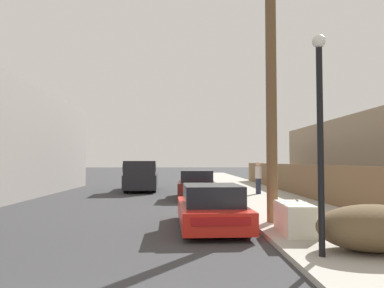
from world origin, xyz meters
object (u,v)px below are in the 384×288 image
at_px(car_parked_mid, 196,185).
at_px(utility_pole, 271,66).
at_px(brush_pile, 374,228).
at_px(discarded_fridge, 295,218).
at_px(street_lamp, 320,125).
at_px(pedestrian, 258,177).
at_px(pickup_truck, 141,176).
at_px(parked_sports_car_red, 211,208).

distance_m(car_parked_mid, utility_pole, 9.35).
bearing_deg(brush_pile, discarded_fridge, 117.42).
xyz_separation_m(utility_pole, street_lamp, (-0.01, -3.94, -2.14)).
distance_m(discarded_fridge, car_parked_mid, 10.03).
height_order(street_lamp, pedestrian, street_lamp).
distance_m(pickup_truck, brush_pile, 17.55).
bearing_deg(pickup_truck, car_parked_mid, 122.93).
distance_m(pickup_truck, pedestrian, 7.54).
bearing_deg(utility_pole, parked_sports_car_red, -170.30).
xyz_separation_m(parked_sports_car_red, brush_pile, (3.00, -3.24, 0.01)).
relative_size(pickup_truck, pedestrian, 3.20).
distance_m(car_parked_mid, pedestrian, 3.65).
distance_m(parked_sports_car_red, pickup_truck, 13.52).
bearing_deg(brush_pile, car_parked_mid, 104.83).
bearing_deg(parked_sports_car_red, brush_pile, -49.44).
bearing_deg(pickup_truck, pedestrian, 150.51).
xyz_separation_m(parked_sports_car_red, pickup_truck, (-3.44, 13.08, 0.38)).
xyz_separation_m(car_parked_mid, utility_pole, (1.93, -8.19, 4.07)).
xyz_separation_m(parked_sports_car_red, pedestrian, (3.32, 9.72, 0.45)).
height_order(parked_sports_car_red, brush_pile, parked_sports_car_red).
bearing_deg(street_lamp, pedestrian, 83.58).
relative_size(parked_sports_car_red, pickup_truck, 0.77).
bearing_deg(car_parked_mid, discarded_fridge, -76.93).
height_order(discarded_fridge, street_lamp, street_lamp).
relative_size(car_parked_mid, pedestrian, 2.55).
distance_m(discarded_fridge, pedestrian, 11.12).
bearing_deg(parked_sports_car_red, utility_pole, 7.48).
xyz_separation_m(pickup_truck, pedestrian, (6.75, -3.35, 0.07)).
height_order(discarded_fridge, pickup_truck, pickup_truck).
relative_size(discarded_fridge, brush_pile, 0.77).
bearing_deg(car_parked_mid, pedestrian, 20.64).
bearing_deg(pedestrian, discarded_fridge, -96.82).
height_order(discarded_fridge, car_parked_mid, car_parked_mid).
relative_size(brush_pile, pedestrian, 1.30).
bearing_deg(pedestrian, car_parked_mid, -160.31).
relative_size(discarded_fridge, street_lamp, 0.42).
distance_m(car_parked_mid, street_lamp, 12.42).
height_order(car_parked_mid, pickup_truck, pickup_truck).
bearing_deg(pickup_truck, utility_pole, 109.31).
bearing_deg(pedestrian, street_lamp, -96.42).
bearing_deg(car_parked_mid, street_lamp, -80.04).
distance_m(car_parked_mid, brush_pile, 12.15).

